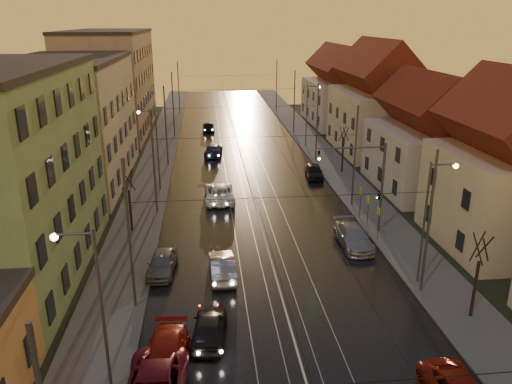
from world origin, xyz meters
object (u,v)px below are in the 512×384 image
object	(u,v)px
driving_car_0	(209,327)
driving_car_3	(213,150)
street_lamp_0	(93,298)
street_lamp_1	(430,211)
traffic_light_mast	(370,177)
driving_car_1	(222,266)
parked_left_3	(162,263)
parked_right_1	(353,237)
driving_car_4	(208,127)
parked_right_2	(314,171)
street_lamp_3	(309,109)
driving_car_2	(219,193)
parked_left_2	(165,357)
street_lamp_2	(154,142)

from	to	relation	value
driving_car_0	driving_car_3	xyz separation A→B (m)	(1.04, 36.97, 0.01)
street_lamp_0	driving_car_3	distance (m)	41.12
street_lamp_1	driving_car_0	size ratio (longest dim) A/B	1.91
traffic_light_mast	driving_car_0	world-z (taller)	traffic_light_mast
driving_car_1	driving_car_3	world-z (taller)	driving_car_1
parked_left_3	parked_right_1	size ratio (longest dim) A/B	0.83
driving_car_4	parked_left_3	distance (m)	43.70
street_lamp_1	driving_car_4	size ratio (longest dim) A/B	1.91
driving_car_3	parked_right_2	distance (m)	14.38
street_lamp_3	driving_car_2	world-z (taller)	street_lamp_3
parked_left_2	parked_left_3	xyz separation A→B (m)	(-0.87, 9.82, 0.00)
street_lamp_1	parked_left_3	size ratio (longest dim) A/B	1.91
parked_right_2	parked_right_1	bearing A→B (deg)	-86.90
street_lamp_0	parked_right_2	world-z (taller)	street_lamp_0
driving_car_4	parked_left_2	xyz separation A→B (m)	(-2.73, -53.38, -0.00)
parked_right_1	driving_car_3	bearing A→B (deg)	109.22
driving_car_0	street_lamp_0	bearing A→B (deg)	43.67
street_lamp_0	driving_car_0	size ratio (longest dim) A/B	1.91
driving_car_3	parked_left_2	size ratio (longest dim) A/B	1.01
traffic_light_mast	street_lamp_1	bearing A→B (deg)	-82.09
parked_left_3	street_lamp_1	bearing A→B (deg)	-4.88
street_lamp_1	parked_right_1	bearing A→B (deg)	115.41
street_lamp_3	parked_right_1	distance (m)	30.58
street_lamp_3	driving_car_4	xyz separation A→B (m)	(-12.85, 10.68, -4.17)
parked_left_2	driving_car_0	bearing A→B (deg)	51.40
street_lamp_3	traffic_light_mast	distance (m)	28.03
driving_car_4	driving_car_1	bearing A→B (deg)	89.82
driving_car_3	parked_right_1	distance (m)	28.37
driving_car_4	parked_right_2	size ratio (longest dim) A/B	1.00
driving_car_2	parked_right_2	xyz separation A→B (m)	(10.14, 5.95, -0.07)
street_lamp_1	driving_car_1	xyz separation A→B (m)	(-12.55, 2.16, -4.15)
parked_right_1	driving_car_2	bearing A→B (deg)	130.87
driving_car_4	parked_right_1	size ratio (longest dim) A/B	0.83
street_lamp_3	parked_left_3	xyz separation A→B (m)	(-16.45, -32.87, -4.17)
driving_car_2	driving_car_4	bearing A→B (deg)	-89.77
traffic_light_mast	driving_car_2	distance (m)	14.55
street_lamp_2	parked_left_2	xyz separation A→B (m)	(2.63, -26.70, -4.17)
parked_right_1	parked_left_3	bearing A→B (deg)	-169.55
driving_car_2	parked_left_2	distance (m)	23.46
street_lamp_1	driving_car_3	size ratio (longest dim) A/B	1.61
driving_car_1	parked_left_3	size ratio (longest dim) A/B	1.07
street_lamp_0	street_lamp_1	world-z (taller)	same
driving_car_0	driving_car_2	xyz separation A→B (m)	(1.22, 21.00, 0.07)
driving_car_4	traffic_light_mast	bearing A→B (deg)	106.32
driving_car_3	parked_right_2	world-z (taller)	driving_car_3
traffic_light_mast	driving_car_3	size ratio (longest dim) A/B	1.45
street_lamp_2	driving_car_0	distance (m)	25.26
street_lamp_0	parked_left_3	size ratio (longest dim) A/B	1.91
driving_car_0	driving_car_3	world-z (taller)	driving_car_3
driving_car_1	parked_left_2	size ratio (longest dim) A/B	0.92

